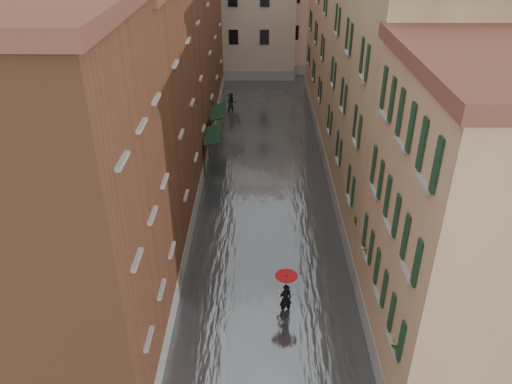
{
  "coord_description": "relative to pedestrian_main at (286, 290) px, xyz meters",
  "views": [
    {
      "loc": [
        -0.36,
        -15.96,
        15.5
      ],
      "look_at": [
        -0.56,
        5.84,
        3.0
      ],
      "focal_mm": 35.0,
      "sensor_mm": 36.0,
      "label": 1
    }
  ],
  "objects": [
    {
      "name": "building_end_cream",
      "position": [
        -3.76,
        37.58,
        5.2
      ],
      "size": [
        12.0,
        9.0,
        13.0
      ],
      "primitive_type": "cube",
      "color": "#BDAE96",
      "rests_on": "ground"
    },
    {
      "name": "pedestrian_far",
      "position": [
        -3.56,
        24.21,
        -0.38
      ],
      "size": [
        1.07,
        0.95,
        1.84
      ],
      "primitive_type": "imported",
      "rotation": [
        0.0,
        0.0,
        0.33
      ],
      "color": "black",
      "rests_on": "ground"
    },
    {
      "name": "building_left_far",
      "position": [
        -7.76,
        23.58,
        5.7
      ],
      "size": [
        6.0,
        16.0,
        14.0
      ],
      "primitive_type": "cube",
      "color": "brown",
      "rests_on": "ground"
    },
    {
      "name": "building_end_pink",
      "position": [
        5.24,
        39.58,
        4.7
      ],
      "size": [
        10.0,
        9.0,
        12.0
      ],
      "primitive_type": "cube",
      "color": "tan",
      "rests_on": "ground"
    },
    {
      "name": "window_planters",
      "position": [
        3.36,
        -0.77,
        2.21
      ],
      "size": [
        0.59,
        8.31,
        0.84
      ],
      "color": "#9B6333",
      "rests_on": "ground"
    },
    {
      "name": "building_right_far",
      "position": [
        6.24,
        23.58,
        4.45
      ],
      "size": [
        6.0,
        16.0,
        11.5
      ],
      "primitive_type": "cube",
      "color": "#A27854",
      "rests_on": "ground"
    },
    {
      "name": "building_left_near",
      "position": [
        -7.76,
        -2.42,
        5.2
      ],
      "size": [
        6.0,
        8.0,
        13.0
      ],
      "primitive_type": "cube",
      "color": "brown",
      "rests_on": "ground"
    },
    {
      "name": "building_right_mid",
      "position": [
        6.24,
        8.58,
        5.2
      ],
      "size": [
        6.0,
        14.0,
        13.0
      ],
      "primitive_type": "cube",
      "color": "tan",
      "rests_on": "ground"
    },
    {
      "name": "awning_near",
      "position": [
        -4.24,
        13.72,
        1.18
      ],
      "size": [
        1.09,
        3.23,
        2.8
      ],
      "color": "black",
      "rests_on": "ground"
    },
    {
      "name": "building_left_mid",
      "position": [
        -7.76,
        8.58,
        4.95
      ],
      "size": [
        6.0,
        14.0,
        12.5
      ],
      "primitive_type": "cube",
      "color": "brown",
      "rests_on": "ground"
    },
    {
      "name": "ground",
      "position": [
        -0.76,
        -0.42,
        -1.3
      ],
      "size": [
        120.0,
        120.0,
        0.0
      ],
      "primitive_type": "plane",
      "color": "slate",
      "rests_on": "ground"
    },
    {
      "name": "building_right_near",
      "position": [
        6.24,
        -2.42,
        4.45
      ],
      "size": [
        6.0,
        8.0,
        11.5
      ],
      "primitive_type": "cube",
      "color": "#A27854",
      "rests_on": "ground"
    },
    {
      "name": "awning_far",
      "position": [
        -4.24,
        17.96,
        1.18
      ],
      "size": [
        1.09,
        3.23,
        2.8
      ],
      "color": "black",
      "rests_on": "ground"
    },
    {
      "name": "floodwater",
      "position": [
        -0.76,
        12.58,
        -1.2
      ],
      "size": [
        10.0,
        60.0,
        0.2
      ],
      "primitive_type": "cube",
      "color": "#51575A",
      "rests_on": "ground"
    },
    {
      "name": "pedestrian_main",
      "position": [
        0.0,
        0.0,
        0.0
      ],
      "size": [
        0.99,
        0.99,
        2.06
      ],
      "color": "black",
      "rests_on": "ground"
    }
  ]
}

